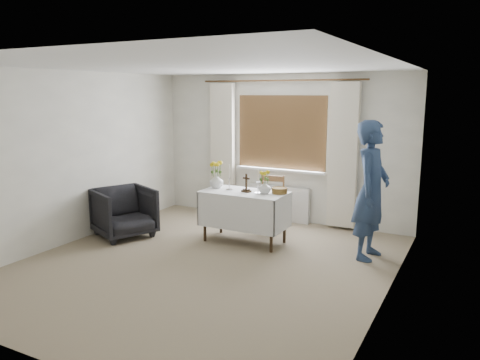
% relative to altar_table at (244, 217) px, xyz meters
% --- Properties ---
extents(ground, '(5.00, 5.00, 0.00)m').
position_rel_altar_table_xyz_m(ground, '(-0.02, -1.07, -0.38)').
color(ground, gray).
rests_on(ground, ground).
extents(altar_table, '(1.24, 0.64, 0.76)m').
position_rel_altar_table_xyz_m(altar_table, '(0.00, 0.00, 0.00)').
color(altar_table, silver).
rests_on(altar_table, ground).
extents(wooden_chair, '(0.47, 0.47, 0.87)m').
position_rel_altar_table_xyz_m(wooden_chair, '(0.08, 0.75, 0.05)').
color(wooden_chair, brown).
rests_on(wooden_chair, ground).
extents(armchair, '(1.10, 1.09, 0.76)m').
position_rel_altar_table_xyz_m(armchair, '(-1.77, -0.61, -0.00)').
color(armchair, black).
rests_on(armchair, ground).
extents(person, '(0.50, 0.71, 1.84)m').
position_rel_altar_table_xyz_m(person, '(1.78, 0.19, 0.54)').
color(person, navy).
rests_on(person, ground).
extents(radiator, '(1.10, 0.10, 0.60)m').
position_rel_altar_table_xyz_m(radiator, '(-0.02, 1.35, -0.08)').
color(radiator, silver).
rests_on(radiator, ground).
extents(wooden_cross, '(0.14, 0.12, 0.27)m').
position_rel_altar_table_xyz_m(wooden_cross, '(0.03, -0.01, 0.52)').
color(wooden_cross, black).
rests_on(wooden_cross, altar_table).
extents(candlestick_left, '(0.12, 0.12, 0.39)m').
position_rel_altar_table_xyz_m(candlestick_left, '(-0.25, -0.01, 0.57)').
color(candlestick_left, silver).
rests_on(candlestick_left, altar_table).
extents(candlestick_right, '(0.13, 0.13, 0.34)m').
position_rel_altar_table_xyz_m(candlestick_right, '(0.22, -0.01, 0.55)').
color(candlestick_right, silver).
rests_on(candlestick_right, altar_table).
extents(flower_vase_left, '(0.22, 0.22, 0.22)m').
position_rel_altar_table_xyz_m(flower_vase_left, '(-0.51, 0.06, 0.49)').
color(flower_vase_left, silver).
rests_on(flower_vase_left, altar_table).
extents(flower_vase_right, '(0.23, 0.23, 0.18)m').
position_rel_altar_table_xyz_m(flower_vase_right, '(0.32, 0.01, 0.47)').
color(flower_vase_right, silver).
rests_on(flower_vase_right, altar_table).
extents(wicker_basket, '(0.28, 0.28, 0.08)m').
position_rel_altar_table_xyz_m(wicker_basket, '(0.50, 0.13, 0.42)').
color(wicker_basket, olive).
rests_on(wicker_basket, altar_table).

